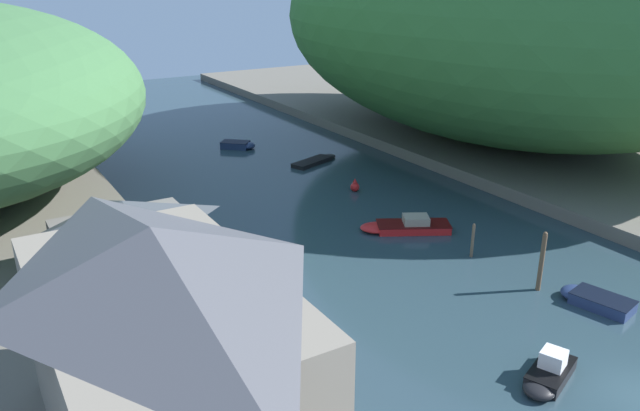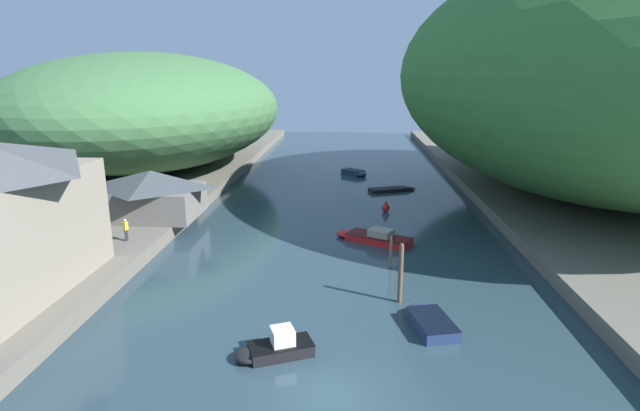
{
  "view_description": "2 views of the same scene",
  "coord_description": "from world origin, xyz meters",
  "px_view_note": "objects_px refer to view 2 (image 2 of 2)",
  "views": [
    {
      "loc": [
        -23.83,
        -11.99,
        17.51
      ],
      "look_at": [
        -1.14,
        25.82,
        0.82
      ],
      "focal_mm": 35.0,
      "sensor_mm": 36.0,
      "label": 1
    },
    {
      "loc": [
        0.64,
        -18.16,
        13.2
      ],
      "look_at": [
        -2.09,
        27.43,
        0.96
      ],
      "focal_mm": 28.0,
      "sensor_mm": 36.0,
      "label": 2
    }
  ],
  "objects_px": {
    "boat_far_upstream": "(372,237)",
    "boat_red_skiff": "(355,173)",
    "channel_buoy_near": "(386,207)",
    "boat_navy_launch": "(273,348)",
    "person_on_quay": "(126,228)",
    "boat_moored_right": "(394,189)",
    "boat_far_right_bank": "(429,320)",
    "boathouse_shed": "(152,193)"
  },
  "relations": [
    {
      "from": "boat_far_upstream",
      "to": "boat_red_skiff",
      "type": "xyz_separation_m",
      "value": [
        -1.07,
        26.4,
        -0.01
      ]
    },
    {
      "from": "boat_red_skiff",
      "to": "channel_buoy_near",
      "type": "bearing_deg",
      "value": 50.98
    },
    {
      "from": "boat_navy_launch",
      "to": "person_on_quay",
      "type": "relative_size",
      "value": 2.39
    },
    {
      "from": "boat_moored_right",
      "to": "boat_red_skiff",
      "type": "distance_m",
      "value": 9.58
    },
    {
      "from": "boat_far_right_bank",
      "to": "person_on_quay",
      "type": "xyz_separation_m",
      "value": [
        -20.85,
        9.68,
        1.7
      ]
    },
    {
      "from": "boathouse_shed",
      "to": "boat_far_right_bank",
      "type": "relative_size",
      "value": 1.99
    },
    {
      "from": "boathouse_shed",
      "to": "boat_far_right_bank",
      "type": "height_order",
      "value": "boathouse_shed"
    },
    {
      "from": "boathouse_shed",
      "to": "boat_red_skiff",
      "type": "height_order",
      "value": "boathouse_shed"
    },
    {
      "from": "boat_red_skiff",
      "to": "person_on_quay",
      "type": "distance_m",
      "value": 35.08
    },
    {
      "from": "boat_far_upstream",
      "to": "person_on_quay",
      "type": "xyz_separation_m",
      "value": [
        -18.35,
        -4.09,
        1.67
      ]
    },
    {
      "from": "boat_far_right_bank",
      "to": "boat_navy_launch",
      "type": "bearing_deg",
      "value": -169.35
    },
    {
      "from": "boathouse_shed",
      "to": "boat_far_right_bank",
      "type": "distance_m",
      "value": 26.97
    },
    {
      "from": "boat_far_upstream",
      "to": "channel_buoy_near",
      "type": "xyz_separation_m",
      "value": [
        1.73,
        8.91,
        0.09
      ]
    },
    {
      "from": "boat_navy_launch",
      "to": "boat_red_skiff",
      "type": "xyz_separation_m",
      "value": [
        4.31,
        43.65,
        -0.08
      ]
    },
    {
      "from": "boathouse_shed",
      "to": "boat_red_skiff",
      "type": "distance_m",
      "value": 29.93
    },
    {
      "from": "boat_far_upstream",
      "to": "boat_far_right_bank",
      "type": "distance_m",
      "value": 14.0
    },
    {
      "from": "boat_navy_launch",
      "to": "boat_far_right_bank",
      "type": "relative_size",
      "value": 0.96
    },
    {
      "from": "boathouse_shed",
      "to": "boat_navy_launch",
      "type": "height_order",
      "value": "boathouse_shed"
    },
    {
      "from": "boathouse_shed",
      "to": "boat_far_upstream",
      "type": "distance_m",
      "value": 19.2
    },
    {
      "from": "boathouse_shed",
      "to": "boat_far_right_bank",
      "type": "bearing_deg",
      "value": -37.3
    },
    {
      "from": "boat_navy_launch",
      "to": "boat_far_upstream",
      "type": "relative_size",
      "value": 0.62
    },
    {
      "from": "boat_moored_right",
      "to": "boat_far_upstream",
      "type": "relative_size",
      "value": 0.88
    },
    {
      "from": "boat_far_upstream",
      "to": "boat_red_skiff",
      "type": "bearing_deg",
      "value": 31.16
    },
    {
      "from": "boat_navy_launch",
      "to": "boat_red_skiff",
      "type": "bearing_deg",
      "value": -27.43
    },
    {
      "from": "boat_far_right_bank",
      "to": "person_on_quay",
      "type": "bearing_deg",
      "value": 141.91
    },
    {
      "from": "boat_red_skiff",
      "to": "person_on_quay",
      "type": "relative_size",
      "value": 2.19
    },
    {
      "from": "boat_moored_right",
      "to": "person_on_quay",
      "type": "distance_m",
      "value": 30.86
    },
    {
      "from": "boat_navy_launch",
      "to": "boat_far_upstream",
      "type": "distance_m",
      "value": 18.07
    },
    {
      "from": "boat_far_right_bank",
      "to": "channel_buoy_near",
      "type": "distance_m",
      "value": 22.7
    },
    {
      "from": "boat_navy_launch",
      "to": "channel_buoy_near",
      "type": "height_order",
      "value": "boat_navy_launch"
    },
    {
      "from": "person_on_quay",
      "to": "boat_far_upstream",
      "type": "bearing_deg",
      "value": -64.89
    },
    {
      "from": "channel_buoy_near",
      "to": "person_on_quay",
      "type": "distance_m",
      "value": 23.97
    },
    {
      "from": "boathouse_shed",
      "to": "boat_navy_launch",
      "type": "bearing_deg",
      "value": -55.7
    },
    {
      "from": "boat_moored_right",
      "to": "person_on_quay",
      "type": "xyz_separation_m",
      "value": [
        -21.62,
        -21.95,
        1.84
      ]
    },
    {
      "from": "boathouse_shed",
      "to": "boat_red_skiff",
      "type": "xyz_separation_m",
      "value": [
        17.77,
        23.92,
        -2.79
      ]
    },
    {
      "from": "boat_far_right_bank",
      "to": "person_on_quay",
      "type": "relative_size",
      "value": 2.5
    },
    {
      "from": "boat_moored_right",
      "to": "boat_navy_launch",
      "type": "xyz_separation_m",
      "value": [
        -8.64,
        -35.11,
        0.24
      ]
    },
    {
      "from": "boat_red_skiff",
      "to": "channel_buoy_near",
      "type": "xyz_separation_m",
      "value": [
        2.8,
        -17.49,
        0.09
      ]
    },
    {
      "from": "channel_buoy_near",
      "to": "person_on_quay",
      "type": "bearing_deg",
      "value": -147.07
    },
    {
      "from": "boat_far_upstream",
      "to": "channel_buoy_near",
      "type": "relative_size",
      "value": 5.72
    },
    {
      "from": "boat_far_right_bank",
      "to": "boathouse_shed",
      "type": "bearing_deg",
      "value": 129.52
    },
    {
      "from": "boat_navy_launch",
      "to": "boat_far_right_bank",
      "type": "height_order",
      "value": "boat_navy_launch"
    }
  ]
}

